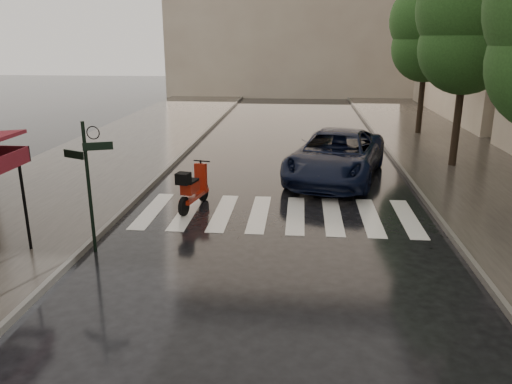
# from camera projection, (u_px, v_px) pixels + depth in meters

# --- Properties ---
(ground) EXTENTS (120.00, 120.00, 0.00)m
(ground) POSITION_uv_depth(u_px,v_px,m) (94.00, 322.00, 8.88)
(ground) COLOR black
(ground) RESTS_ON ground
(sidewalk_near) EXTENTS (6.00, 60.00, 0.12)m
(sidewalk_near) POSITION_uv_depth(u_px,v_px,m) (105.00, 159.00, 20.67)
(sidewalk_near) COLOR #38332D
(sidewalk_near) RESTS_ON ground
(sidewalk_far) EXTENTS (5.50, 60.00, 0.12)m
(sidewalk_far) POSITION_uv_depth(u_px,v_px,m) (471.00, 167.00, 19.40)
(sidewalk_far) COLOR #38332D
(sidewalk_far) RESTS_ON ground
(curb_near) EXTENTS (0.12, 60.00, 0.16)m
(curb_near) POSITION_uv_depth(u_px,v_px,m) (177.00, 160.00, 20.41)
(curb_near) COLOR #595651
(curb_near) RESTS_ON ground
(curb_far) EXTENTS (0.12, 60.00, 0.16)m
(curb_far) POSITION_uv_depth(u_px,v_px,m) (398.00, 165.00, 19.64)
(curb_far) COLOR #595651
(curb_far) RESTS_ON ground
(crosswalk) EXTENTS (7.85, 3.20, 0.01)m
(crosswalk) POSITION_uv_depth(u_px,v_px,m) (277.00, 214.00, 14.33)
(crosswalk) COLOR silver
(crosswalk) RESTS_ON ground
(signpost) EXTENTS (1.17, 0.29, 3.10)m
(signpost) POSITION_uv_depth(u_px,v_px,m) (88.00, 177.00, 11.30)
(signpost) COLOR black
(signpost) RESTS_ON ground
(tree_mid) EXTENTS (3.80, 3.80, 8.34)m
(tree_mid) POSITION_uv_depth(u_px,v_px,m) (470.00, 16.00, 17.84)
(tree_mid) COLOR black
(tree_mid) RESTS_ON sidewalk_far
(tree_far) EXTENTS (3.80, 3.80, 8.16)m
(tree_far) POSITION_uv_depth(u_px,v_px,m) (428.00, 25.00, 24.52)
(tree_far) COLOR black
(tree_far) RESTS_ON sidewalk_far
(scooter) EXTENTS (0.75, 1.96, 1.30)m
(scooter) POSITION_uv_depth(u_px,v_px,m) (193.00, 189.00, 14.65)
(scooter) COLOR black
(scooter) RESTS_ON ground
(parked_car) EXTENTS (4.27, 6.67, 1.71)m
(parked_car) POSITION_uv_depth(u_px,v_px,m) (336.00, 155.00, 17.77)
(parked_car) COLOR black
(parked_car) RESTS_ON ground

